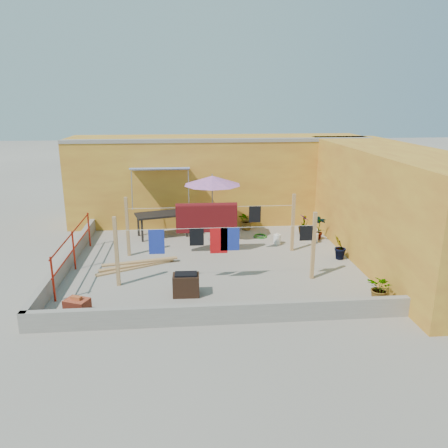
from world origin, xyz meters
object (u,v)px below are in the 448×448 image
(water_jug_a, at_px, (277,239))
(water_jug_b, at_px, (315,237))
(outdoor_table, at_px, (162,216))
(white_basin, at_px, (313,309))
(green_hose, at_px, (260,236))
(brazier, at_px, (186,285))
(plant_back_a, at_px, (247,220))
(patio_umbrella, at_px, (212,181))
(brick_stack, at_px, (77,307))

(water_jug_a, bearing_deg, water_jug_b, 7.46)
(outdoor_table, relative_size, white_basin, 3.59)
(water_jug_a, relative_size, green_hose, 0.79)
(outdoor_table, xyz_separation_m, white_basin, (3.59, -5.84, -0.69))
(brazier, bearing_deg, outdoor_table, 99.24)
(water_jug_b, bearing_deg, green_hose, 160.34)
(plant_back_a, bearing_deg, patio_umbrella, -139.82)
(outdoor_table, distance_m, green_hose, 3.43)
(patio_umbrella, distance_m, green_hose, 2.57)
(white_basin, bearing_deg, patio_umbrella, 109.75)
(brazier, bearing_deg, brick_stack, -161.95)
(green_hose, bearing_deg, brick_stack, -133.63)
(water_jug_a, relative_size, water_jug_b, 1.20)
(patio_umbrella, height_order, brick_stack, patio_umbrella)
(brick_stack, bearing_deg, green_hose, 46.37)
(patio_umbrella, bearing_deg, brazier, -102.13)
(white_basin, bearing_deg, water_jug_a, 88.15)
(brazier, xyz_separation_m, green_hose, (2.55, 4.40, -0.24))
(plant_back_a, bearing_deg, green_hose, -70.09)
(patio_umbrella, relative_size, plant_back_a, 3.13)
(outdoor_table, xyz_separation_m, plant_back_a, (2.99, 0.56, -0.38))
(outdoor_table, height_order, brick_stack, outdoor_table)
(brick_stack, distance_m, water_jug_b, 8.07)
(white_basin, relative_size, water_jug_a, 1.44)
(white_basin, bearing_deg, plant_back_a, 95.38)
(plant_back_a, bearing_deg, water_jug_b, -36.93)
(green_hose, xyz_separation_m, plant_back_a, (-0.34, 0.94, 0.32))
(brazier, relative_size, white_basin, 1.20)
(white_basin, distance_m, plant_back_a, 6.44)
(brick_stack, distance_m, brazier, 2.50)
(water_jug_a, distance_m, green_hose, 0.90)
(patio_umbrella, bearing_deg, water_jug_b, -7.81)
(water_jug_a, height_order, green_hose, water_jug_a)
(brick_stack, height_order, white_basin, brick_stack)
(brick_stack, bearing_deg, outdoor_table, 73.95)
(outdoor_table, bearing_deg, water_jug_a, -17.45)
(white_basin, height_order, water_jug_b, water_jug_b)
(outdoor_table, height_order, white_basin, outdoor_table)
(water_jug_a, xyz_separation_m, water_jug_b, (1.33, 0.17, -0.03))
(patio_umbrella, relative_size, green_hose, 4.76)
(white_basin, height_order, water_jug_a, water_jug_a)
(patio_umbrella, height_order, plant_back_a, patio_umbrella)
(brazier, xyz_separation_m, white_basin, (2.81, -1.06, -0.23))
(brazier, height_order, water_jug_a, brazier)
(patio_umbrella, relative_size, white_basin, 4.19)
(white_basin, bearing_deg, outdoor_table, 121.59)
(green_hose, bearing_deg, patio_umbrella, -174.55)
(patio_umbrella, height_order, brazier, patio_umbrella)
(white_basin, height_order, green_hose, white_basin)
(white_basin, relative_size, water_jug_b, 1.73)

